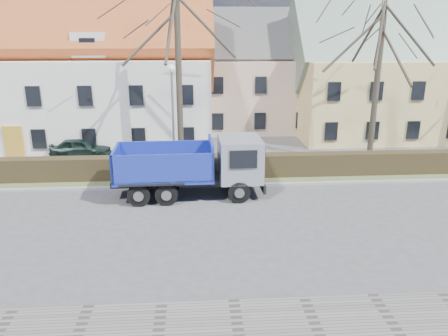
{
  "coord_description": "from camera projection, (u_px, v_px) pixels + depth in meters",
  "views": [
    {
      "loc": [
        -1.08,
        -17.71,
        8.08
      ],
      "look_at": [
        0.29,
        2.84,
        1.6
      ],
      "focal_mm": 35.0,
      "sensor_mm": 36.0,
      "label": 1
    }
  ],
  "objects": [
    {
      "name": "streetlight",
      "position": [
        173.0,
        120.0,
        24.9
      ],
      "size": [
        0.5,
        0.5,
        6.41
      ],
      "primitive_type": null,
      "color": "gray",
      "rests_on": "ground"
    },
    {
      "name": "dump_truck",
      "position": [
        184.0,
        167.0,
        21.94
      ],
      "size": [
        7.79,
        3.06,
        3.09
      ],
      "primitive_type": null,
      "rotation": [
        0.0,
        0.0,
        0.02
      ],
      "color": "navy",
      "rests_on": "ground"
    },
    {
      "name": "cart_frame",
      "position": [
        171.0,
        184.0,
        23.24
      ],
      "size": [
        0.74,
        0.51,
        0.63
      ],
      "primitive_type": null,
      "rotation": [
        0.0,
        0.0,
        0.19
      ],
      "color": "silver",
      "rests_on": "ground"
    },
    {
      "name": "ground",
      "position": [
        222.0,
        222.0,
        19.35
      ],
      "size": [
        120.0,
        120.0,
        0.0
      ],
      "primitive_type": "plane",
      "color": "#49494C"
    },
    {
      "name": "curb_far",
      "position": [
        217.0,
        185.0,
        23.71
      ],
      "size": [
        80.0,
        0.3,
        0.12
      ],
      "primitive_type": "cube",
      "color": "gray",
      "rests_on": "ground"
    },
    {
      "name": "parked_car_a",
      "position": [
        81.0,
        148.0,
        28.98
      ],
      "size": [
        4.04,
        1.8,
        1.35
      ],
      "primitive_type": "imported",
      "rotation": [
        0.0,
        0.0,
        1.52
      ],
      "color": "black",
      "rests_on": "ground"
    },
    {
      "name": "hedge",
      "position": [
        215.0,
        167.0,
        24.87
      ],
      "size": [
        60.0,
        0.9,
        1.3
      ],
      "primitive_type": "cube",
      "color": "black",
      "rests_on": "ground"
    },
    {
      "name": "tree_2",
      "position": [
        378.0,
        76.0,
        26.43
      ],
      "size": [
        8.0,
        8.0,
        11.0
      ],
      "primitive_type": null,
      "color": "#342D24",
      "rests_on": "ground"
    },
    {
      "name": "tree_1",
      "position": [
        178.0,
        62.0,
        25.42
      ],
      "size": [
        9.2,
        9.2,
        12.65
      ],
      "primitive_type": null,
      "color": "#342D24",
      "rests_on": "ground"
    },
    {
      "name": "building_pink",
      "position": [
        254.0,
        81.0,
        37.44
      ],
      "size": [
        10.8,
        8.8,
        8.0
      ],
      "primitive_type": null,
      "color": "#CFAB92",
      "rests_on": "ground"
    },
    {
      "name": "building_yellow",
      "position": [
        406.0,
        81.0,
        35.27
      ],
      "size": [
        18.8,
        10.8,
        8.5
      ],
      "primitive_type": null,
      "color": "#DEC67A",
      "rests_on": "ground"
    },
    {
      "name": "building_white",
      "position": [
        34.0,
        78.0,
        32.33
      ],
      "size": [
        26.8,
        10.8,
        9.5
      ],
      "primitive_type": null,
      "color": "white",
      "rests_on": "ground"
    },
    {
      "name": "grass_strip",
      "position": [
        215.0,
        176.0,
        25.24
      ],
      "size": [
        80.0,
        3.0,
        0.1
      ],
      "primitive_type": "cube",
      "color": "#4F5B33",
      "rests_on": "ground"
    }
  ]
}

